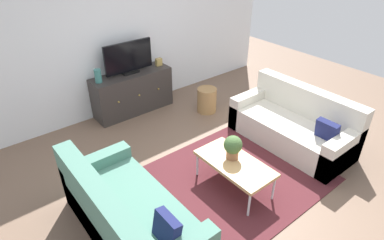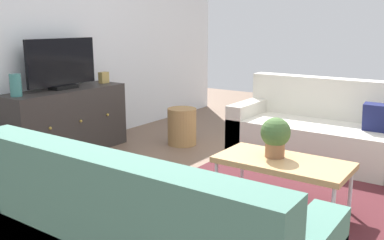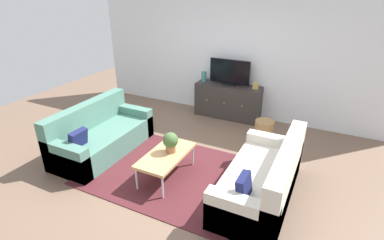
{
  "view_description": "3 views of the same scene",
  "coord_description": "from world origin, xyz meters",
  "px_view_note": "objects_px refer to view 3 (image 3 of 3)",
  "views": [
    {
      "loc": [
        -2.38,
        -2.38,
        2.9
      ],
      "look_at": [
        0.0,
        0.58,
        0.6
      ],
      "focal_mm": 30.54,
      "sensor_mm": 36.0,
      "label": 1
    },
    {
      "loc": [
        -2.94,
        -1.46,
        1.41
      ],
      "look_at": [
        0.0,
        0.58,
        0.6
      ],
      "focal_mm": 40.07,
      "sensor_mm": 36.0,
      "label": 2
    },
    {
      "loc": [
        2.02,
        -3.46,
        2.68
      ],
      "look_at": [
        0.0,
        0.58,
        0.6
      ],
      "focal_mm": 28.0,
      "sensor_mm": 36.0,
      "label": 3
    }
  ],
  "objects_px": {
    "wicker_basket": "(264,132)",
    "coffee_table": "(166,156)",
    "potted_plant": "(170,142)",
    "mantel_clock": "(256,86)",
    "glass_vase": "(204,77)",
    "couch_right_side": "(266,182)",
    "couch_left_side": "(99,136)",
    "tv_console": "(228,101)",
    "flat_screen_tv": "(230,73)"
  },
  "relations": [
    {
      "from": "couch_left_side",
      "to": "coffee_table",
      "type": "distance_m",
      "value": 1.44
    },
    {
      "from": "potted_plant",
      "to": "wicker_basket",
      "type": "distance_m",
      "value": 1.93
    },
    {
      "from": "wicker_basket",
      "to": "coffee_table",
      "type": "bearing_deg",
      "value": -121.16
    },
    {
      "from": "couch_left_side",
      "to": "flat_screen_tv",
      "type": "relative_size",
      "value": 2.1
    },
    {
      "from": "glass_vase",
      "to": "tv_console",
      "type": "bearing_deg",
      "value": -0.0
    },
    {
      "from": "potted_plant",
      "to": "wicker_basket",
      "type": "xyz_separation_m",
      "value": [
        1.0,
        1.62,
        -0.35
      ]
    },
    {
      "from": "couch_right_side",
      "to": "mantel_clock",
      "type": "distance_m",
      "value": 2.57
    },
    {
      "from": "coffee_table",
      "to": "glass_vase",
      "type": "height_order",
      "value": "glass_vase"
    },
    {
      "from": "coffee_table",
      "to": "flat_screen_tv",
      "type": "relative_size",
      "value": 1.16
    },
    {
      "from": "coffee_table",
      "to": "wicker_basket",
      "type": "height_order",
      "value": "wicker_basket"
    },
    {
      "from": "couch_left_side",
      "to": "wicker_basket",
      "type": "height_order",
      "value": "couch_left_side"
    },
    {
      "from": "couch_left_side",
      "to": "tv_console",
      "type": "distance_m",
      "value": 2.79
    },
    {
      "from": "couch_left_side",
      "to": "potted_plant",
      "type": "relative_size",
      "value": 5.79
    },
    {
      "from": "tv_console",
      "to": "flat_screen_tv",
      "type": "bearing_deg",
      "value": 90.0
    },
    {
      "from": "glass_vase",
      "to": "potted_plant",
      "type": "bearing_deg",
      "value": -76.62
    },
    {
      "from": "glass_vase",
      "to": "couch_right_side",
      "type": "bearing_deg",
      "value": -50.01
    },
    {
      "from": "tv_console",
      "to": "flat_screen_tv",
      "type": "relative_size",
      "value": 1.62
    },
    {
      "from": "couch_left_side",
      "to": "glass_vase",
      "type": "xyz_separation_m",
      "value": [
        0.88,
        2.37,
        0.55
      ]
    },
    {
      "from": "potted_plant",
      "to": "tv_console",
      "type": "bearing_deg",
      "value": 90.18
    },
    {
      "from": "couch_right_side",
      "to": "glass_vase",
      "type": "distance_m",
      "value": 3.15
    },
    {
      "from": "flat_screen_tv",
      "to": "wicker_basket",
      "type": "relative_size",
      "value": 1.97
    },
    {
      "from": "couch_right_side",
      "to": "mantel_clock",
      "type": "bearing_deg",
      "value": 109.54
    },
    {
      "from": "couch_left_side",
      "to": "coffee_table",
      "type": "height_order",
      "value": "couch_left_side"
    },
    {
      "from": "couch_left_side",
      "to": "mantel_clock",
      "type": "relative_size",
      "value": 13.86
    },
    {
      "from": "couch_left_side",
      "to": "wicker_basket",
      "type": "xyz_separation_m",
      "value": [
        2.46,
        1.55,
        -0.06
      ]
    },
    {
      "from": "mantel_clock",
      "to": "flat_screen_tv",
      "type": "bearing_deg",
      "value": 178.01
    },
    {
      "from": "couch_left_side",
      "to": "potted_plant",
      "type": "xyz_separation_m",
      "value": [
        1.47,
        -0.07,
        0.3
      ]
    },
    {
      "from": "couch_right_side",
      "to": "wicker_basket",
      "type": "relative_size",
      "value": 4.14
    },
    {
      "from": "potted_plant",
      "to": "flat_screen_tv",
      "type": "xyz_separation_m",
      "value": [
        -0.01,
        2.47,
        0.41
      ]
    },
    {
      "from": "tv_console",
      "to": "potted_plant",
      "type": "bearing_deg",
      "value": -89.82
    },
    {
      "from": "potted_plant",
      "to": "mantel_clock",
      "type": "distance_m",
      "value": 2.52
    },
    {
      "from": "flat_screen_tv",
      "to": "coffee_table",
      "type": "bearing_deg",
      "value": -90.58
    },
    {
      "from": "couch_right_side",
      "to": "tv_console",
      "type": "height_order",
      "value": "couch_right_side"
    },
    {
      "from": "couch_left_side",
      "to": "wicker_basket",
      "type": "distance_m",
      "value": 2.91
    },
    {
      "from": "couch_left_side",
      "to": "potted_plant",
      "type": "distance_m",
      "value": 1.5
    },
    {
      "from": "tv_console",
      "to": "wicker_basket",
      "type": "relative_size",
      "value": 3.19
    },
    {
      "from": "couch_left_side",
      "to": "couch_right_side",
      "type": "bearing_deg",
      "value": 0.0
    },
    {
      "from": "couch_right_side",
      "to": "flat_screen_tv",
      "type": "relative_size",
      "value": 2.1
    },
    {
      "from": "flat_screen_tv",
      "to": "glass_vase",
      "type": "bearing_deg",
      "value": -178.01
    },
    {
      "from": "potted_plant",
      "to": "wicker_basket",
      "type": "height_order",
      "value": "potted_plant"
    },
    {
      "from": "wicker_basket",
      "to": "mantel_clock",
      "type": "bearing_deg",
      "value": 117.47
    },
    {
      "from": "mantel_clock",
      "to": "wicker_basket",
      "type": "distance_m",
      "value": 1.09
    },
    {
      "from": "potted_plant",
      "to": "couch_right_side",
      "type": "bearing_deg",
      "value": 2.93
    },
    {
      "from": "couch_left_side",
      "to": "flat_screen_tv",
      "type": "bearing_deg",
      "value": 58.66
    },
    {
      "from": "flat_screen_tv",
      "to": "mantel_clock",
      "type": "height_order",
      "value": "flat_screen_tv"
    },
    {
      "from": "flat_screen_tv",
      "to": "wicker_basket",
      "type": "bearing_deg",
      "value": -40.14
    },
    {
      "from": "tv_console",
      "to": "wicker_basket",
      "type": "xyz_separation_m",
      "value": [
        1.0,
        -0.83,
        -0.14
      ]
    },
    {
      "from": "tv_console",
      "to": "wicker_basket",
      "type": "height_order",
      "value": "tv_console"
    },
    {
      "from": "couch_left_side",
      "to": "tv_console",
      "type": "height_order",
      "value": "couch_left_side"
    },
    {
      "from": "tv_console",
      "to": "glass_vase",
      "type": "relative_size",
      "value": 6.33
    }
  ]
}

